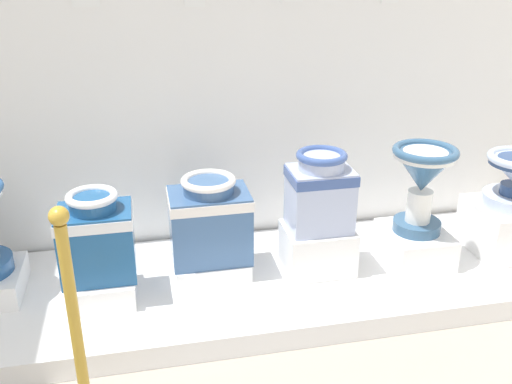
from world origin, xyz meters
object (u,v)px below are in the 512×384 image
Objects in this scene: plinth_block_pale_glazed at (317,248)px; antique_toilet_rightmost at (423,176)px; plinth_block_rightmost at (414,245)px; antique_toilet_tall_cobalt at (210,218)px; antique_toilet_pale_glazed at (320,190)px; plinth_block_central_ornate at (103,285)px; antique_toilet_central_ornate at (96,235)px; plinth_block_tall_cobalt at (211,264)px; stanchion_post_near_left at (84,383)px; plinth_block_broad_patterned at (507,227)px.

antique_toilet_rightmost is at bearing -1.73° from plinth_block_pale_glazed.
plinth_block_rightmost is 0.40m from antique_toilet_rightmost.
plinth_block_pale_glazed is at bearing -8.55° from antique_toilet_tall_cobalt.
plinth_block_pale_glazed is 0.85× the size of antique_toilet_pale_glazed.
plinth_block_rightmost is at bearing 0.86° from plinth_block_central_ornate.
antique_toilet_tall_cobalt is 1.11m from antique_toilet_rightmost.
plinth_block_rightmost is at bearing -1.73° from antique_toilet_pale_glazed.
antique_toilet_central_ornate is at bearing -177.86° from antique_toilet_pale_glazed.
plinth_block_tall_cobalt is 0.27m from antique_toilet_tall_cobalt.
plinth_block_pale_glazed reaches higher than plinth_block_rightmost.
plinth_block_broad_patterned is at bearing 20.44° from stanchion_post_near_left.
plinth_block_rightmost is (1.63, 0.02, 0.03)m from plinth_block_central_ornate.
antique_toilet_central_ornate reaches higher than plinth_block_rightmost.
stanchion_post_near_left is (-1.66, -0.82, 0.07)m from plinth_block_rightmost.
plinth_block_tall_cobalt is at bearing 12.75° from antique_toilet_central_ornate.
plinth_block_broad_patterned reaches higher than plinth_block_rightmost.
antique_toilet_rightmost is 1.88m from stanchion_post_near_left.
antique_toilet_tall_cobalt is 0.95× the size of antique_toilet_rightmost.
antique_toilet_pale_glazed reaches higher than antique_toilet_rightmost.
antique_toilet_central_ornate is (-0.00, 0.00, 0.27)m from plinth_block_central_ornate.
antique_toilet_pale_glazed reaches higher than plinth_block_pale_glazed.
stanchion_post_near_left reaches higher than plinth_block_tall_cobalt.
antique_toilet_central_ornate is at bearing -179.14° from plinth_block_rightmost.
plinth_block_rightmost is (0.54, -0.02, -0.03)m from plinth_block_pale_glazed.
antique_toilet_central_ornate is 1.13× the size of plinth_block_tall_cobalt.
antique_toilet_tall_cobalt is 1.11m from plinth_block_rightmost.
antique_toilet_rightmost is (1.09, -0.10, 0.44)m from plinth_block_tall_cobalt.
antique_toilet_rightmost is at bearing 0.86° from antique_toilet_central_ornate.
antique_toilet_central_ornate is 1.11m from plinth_block_pale_glazed.
antique_toilet_central_ornate is 1.64m from antique_toilet_rightmost.
plinth_block_central_ornate is 0.89× the size of plinth_block_rightmost.
plinth_block_tall_cobalt is (0.54, 0.12, -0.02)m from plinth_block_central_ornate.
antique_toilet_rightmost reaches higher than plinth_block_broad_patterned.
plinth_block_pale_glazed is 1.39m from stanchion_post_near_left.
antique_toilet_pale_glazed reaches higher than antique_toilet_central_ornate.
stanchion_post_near_left is (-1.66, -0.82, -0.33)m from antique_toilet_rightmost.
antique_toilet_central_ornate is at bearing -167.25° from antique_toilet_tall_cobalt.
antique_toilet_rightmost is at bearing 180.00° from plinth_block_rightmost.
plinth_block_central_ornate is at bearing -177.86° from antique_toilet_pale_glazed.
plinth_block_central_ornate is at bearing -179.14° from antique_toilet_rightmost.
plinth_block_central_ornate is 0.89× the size of plinth_block_tall_cobalt.
plinth_block_central_ornate is 0.80m from stanchion_post_near_left.
stanchion_post_near_left is at bearing -153.71° from plinth_block_rightmost.
plinth_block_broad_patterned is (0.55, 0.00, -0.35)m from antique_toilet_rightmost.
plinth_block_rightmost is 0.81× the size of antique_toilet_rightmost.
plinth_block_tall_cobalt is 0.56m from plinth_block_pale_glazed.
plinth_block_pale_glazed is at bearing 178.27° from antique_toilet_rightmost.
plinth_block_tall_cobalt is at bearing 180.00° from antique_toilet_tall_cobalt.
antique_toilet_pale_glazed is 0.54m from antique_toilet_rightmost.
antique_toilet_tall_cobalt is at bearing 174.82° from antique_toilet_rightmost.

